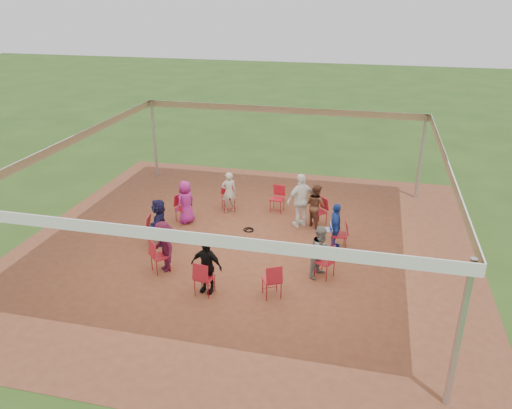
% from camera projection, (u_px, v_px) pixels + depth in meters
% --- Properties ---
extents(ground, '(80.00, 80.00, 0.00)m').
position_uv_depth(ground, '(247.00, 246.00, 14.55)').
color(ground, '#294816').
rests_on(ground, ground).
extents(dirt_patch, '(13.00, 13.00, 0.00)m').
position_uv_depth(dirt_patch, '(247.00, 246.00, 14.55)').
color(dirt_patch, brown).
rests_on(dirt_patch, ground).
extents(tent, '(10.33, 10.33, 3.00)m').
position_uv_depth(tent, '(246.00, 169.00, 13.61)').
color(tent, '#B2B2B7').
rests_on(tent, ground).
extents(chair_0, '(0.50, 0.49, 0.90)m').
position_uv_depth(chair_0, '(339.00, 235.00, 14.22)').
color(chair_0, '#AB1725').
rests_on(chair_0, ground).
extents(chair_1, '(0.61, 0.61, 0.90)m').
position_uv_depth(chair_1, '(319.00, 212.00, 15.67)').
color(chair_1, '#AB1725').
rests_on(chair_1, ground).
extents(chair_2, '(0.48, 0.50, 0.90)m').
position_uv_depth(chair_2, '(277.00, 199.00, 16.63)').
color(chair_2, '#AB1725').
rests_on(chair_2, ground).
extents(chair_3, '(0.58, 0.58, 0.90)m').
position_uv_depth(chair_3, '(228.00, 198.00, 16.73)').
color(chair_3, '#AB1725').
rests_on(chair_3, ground).
extents(chair_4, '(0.58, 0.57, 0.90)m').
position_uv_depth(chair_4, '(184.00, 208.00, 15.93)').
color(chair_4, '#AB1725').
rests_on(chair_4, ground).
extents(chair_5, '(0.50, 0.49, 0.90)m').
position_uv_depth(chair_5, '(156.00, 230.00, 14.53)').
color(chair_5, '#AB1725').
rests_on(chair_5, ground).
extents(chair_6, '(0.61, 0.61, 0.90)m').
position_uv_depth(chair_6, '(160.00, 256.00, 13.07)').
color(chair_6, '#AB1725').
rests_on(chair_6, ground).
extents(chair_7, '(0.48, 0.50, 0.90)m').
position_uv_depth(chair_7, '(204.00, 278.00, 12.11)').
color(chair_7, '#AB1725').
rests_on(chair_7, ground).
extents(chair_8, '(0.58, 0.58, 0.90)m').
position_uv_depth(chair_8, '(272.00, 280.00, 12.01)').
color(chair_8, '#AB1725').
rests_on(chair_8, ground).
extents(chair_9, '(0.58, 0.57, 0.90)m').
position_uv_depth(chair_9, '(325.00, 262.00, 12.82)').
color(chair_9, '#AB1725').
rests_on(chair_9, ground).
extents(person_seated_0, '(0.55, 0.88, 1.40)m').
position_uv_depth(person_seated_0, '(335.00, 227.00, 14.12)').
color(person_seated_0, '#1F3EA0').
rests_on(person_seated_0, ground).
extents(person_seated_1, '(0.76, 0.76, 1.40)m').
position_uv_depth(person_seated_1, '(316.00, 205.00, 15.51)').
color(person_seated_1, brown).
rests_on(person_seated_1, ground).
extents(person_seated_2, '(0.61, 0.53, 1.40)m').
position_uv_depth(person_seated_2, '(229.00, 192.00, 16.52)').
color(person_seated_2, '#B8B5A4').
rests_on(person_seated_2, ground).
extents(person_seated_3, '(0.65, 0.78, 1.40)m').
position_uv_depth(person_seated_3, '(186.00, 202.00, 15.75)').
color(person_seated_3, '#9A1F7D').
rests_on(person_seated_3, ground).
extents(person_seated_4, '(0.70, 1.36, 1.40)m').
position_uv_depth(person_seated_4, '(159.00, 222.00, 14.42)').
color(person_seated_4, '#1A1841').
rests_on(person_seated_4, ground).
extents(person_seated_5, '(0.96, 0.95, 1.40)m').
position_uv_depth(person_seated_5, '(164.00, 247.00, 13.03)').
color(person_seated_5, '#420E23').
rests_on(person_seated_5, ground).
extents(person_seated_6, '(0.87, 0.53, 1.40)m').
position_uv_depth(person_seated_6, '(206.00, 266.00, 12.11)').
color(person_seated_6, black).
rests_on(person_seated_6, ground).
extents(person_seated_7, '(0.65, 0.78, 1.40)m').
position_uv_depth(person_seated_7, '(321.00, 251.00, 12.78)').
color(person_seated_7, slate).
rests_on(person_seated_7, ground).
extents(standing_person, '(1.12, 1.05, 1.74)m').
position_uv_depth(standing_person, '(301.00, 200.00, 15.45)').
color(standing_person, white).
rests_on(standing_person, ground).
extents(cable_coil, '(0.33, 0.33, 0.03)m').
position_uv_depth(cable_coil, '(249.00, 230.00, 15.47)').
color(cable_coil, black).
rests_on(cable_coil, ground).
extents(laptop, '(0.31, 0.37, 0.23)m').
position_uv_depth(laptop, '(330.00, 228.00, 14.15)').
color(laptop, '#B7B7BC').
rests_on(laptop, ground).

